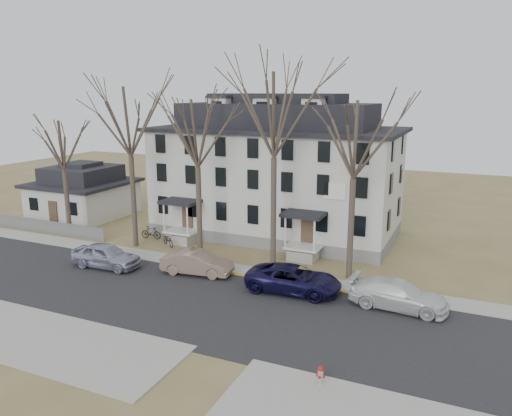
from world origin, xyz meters
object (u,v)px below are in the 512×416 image
at_px(tree_far_left, 129,116).
at_px(car_navy, 294,280).
at_px(tree_mid_right, 355,134).
at_px(car_silver, 106,256).
at_px(car_tan, 197,263).
at_px(bicycle_left, 168,240).
at_px(small_house, 83,194).
at_px(tree_bungalow, 62,142).
at_px(car_white, 398,295).
at_px(tree_mid_left, 197,129).
at_px(bicycle_right, 151,233).
at_px(boarding_house, 277,173).
at_px(fire_hydrant, 321,375).
at_px(tree_center, 274,109).

relative_size(tree_far_left, car_navy, 2.32).
relative_size(tree_far_left, tree_mid_right, 1.08).
height_order(tree_mid_right, car_silver, tree_mid_right).
height_order(car_tan, bicycle_left, car_tan).
bearing_deg(car_silver, car_navy, -88.10).
height_order(small_house, tree_bungalow, tree_bungalow).
bearing_deg(car_navy, bicycle_left, 66.37).
bearing_deg(car_white, car_tan, 92.58).
distance_m(small_house, tree_mid_left, 19.53).
distance_m(tree_mid_left, bicycle_left, 9.82).
bearing_deg(bicycle_left, tree_bungalow, 129.75).
bearing_deg(tree_bungalow, bicycle_right, 15.78).
bearing_deg(bicycle_right, boarding_house, -61.14).
distance_m(tree_mid_right, tree_bungalow, 24.54).
height_order(tree_bungalow, fire_hydrant, tree_bungalow).
distance_m(car_tan, car_white, 13.38).
bearing_deg(tree_far_left, car_navy, -14.55).
xyz_separation_m(car_tan, fire_hydrant, (11.54, -9.32, -0.35)).
relative_size(tree_center, bicycle_left, 7.89).
xyz_separation_m(boarding_house, car_silver, (-7.71, -13.23, -4.52)).
xyz_separation_m(tree_center, tree_mid_right, (5.50, 0.00, -1.48)).
bearing_deg(car_silver, boarding_house, -33.33).
bearing_deg(bicycle_left, fire_hydrant, -95.45).
distance_m(tree_center, car_white, 14.32).
bearing_deg(tree_far_left, tree_bungalow, 180.00).
relative_size(tree_bungalow, bicycle_right, 5.84).
distance_m(tree_center, car_silver, 15.65).
bearing_deg(boarding_house, tree_center, -69.80).
height_order(tree_mid_left, car_white, tree_mid_left).
distance_m(boarding_house, fire_hydrant, 24.05).
bearing_deg(car_white, boarding_house, 48.85).
relative_size(tree_center, bicycle_right, 7.97).
height_order(car_white, fire_hydrant, car_white).
xyz_separation_m(tree_far_left, tree_center, (12.00, 0.00, 0.74)).
relative_size(tree_bungalow, car_white, 1.93).
bearing_deg(fire_hydrant, bicycle_left, 140.63).
bearing_deg(car_navy, tree_mid_right, -35.76).
bearing_deg(fire_hydrant, tree_bungalow, 153.90).
xyz_separation_m(tree_bungalow, bicycle_right, (7.06, 1.99, -7.56)).
relative_size(tree_far_left, car_tan, 2.82).
relative_size(boarding_house, fire_hydrant, 23.13).
bearing_deg(tree_center, car_navy, -52.77).
bearing_deg(bicycle_right, tree_mid_right, -102.23).
bearing_deg(tree_bungalow, bicycle_left, 5.83).
bearing_deg(car_navy, car_tan, 85.57).
distance_m(tree_far_left, tree_mid_left, 6.05).
height_order(tree_mid_right, tree_bungalow, tree_mid_right).
bearing_deg(car_tan, tree_mid_left, 19.53).
relative_size(tree_far_left, tree_center, 0.93).
relative_size(tree_mid_left, tree_center, 0.87).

